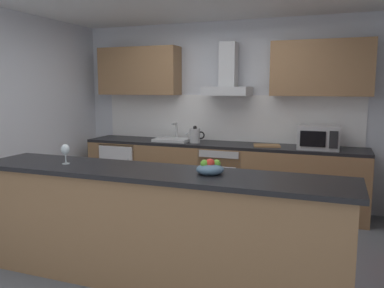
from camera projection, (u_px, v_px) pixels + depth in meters
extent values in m
cube|color=slate|center=(175.00, 249.00, 4.13)|extent=(5.44, 4.77, 0.02)
cube|color=silver|center=(227.00, 113.00, 5.75)|extent=(5.44, 0.12, 2.60)
cube|color=silver|center=(1.00, 118.00, 4.73)|extent=(0.12, 4.77, 2.60)
cube|color=white|center=(225.00, 118.00, 5.69)|extent=(3.77, 0.02, 0.66)
cube|color=olive|center=(218.00, 176.00, 5.52)|extent=(3.91, 0.60, 0.86)
cube|color=black|center=(219.00, 145.00, 5.45)|extent=(3.91, 0.60, 0.04)
cube|color=olive|center=(153.00, 230.00, 3.32)|extent=(3.15, 0.52, 0.95)
cube|color=black|center=(152.00, 173.00, 3.25)|extent=(3.25, 0.64, 0.04)
cube|color=olive|center=(139.00, 71.00, 5.90)|extent=(1.25, 0.32, 0.70)
cube|color=olive|center=(321.00, 68.00, 4.99)|extent=(1.25, 0.32, 0.70)
cube|color=slate|center=(224.00, 175.00, 5.46)|extent=(0.60, 0.56, 0.80)
cube|color=black|center=(218.00, 184.00, 5.20)|extent=(0.50, 0.02, 0.48)
cube|color=#B7BABC|center=(219.00, 154.00, 5.15)|extent=(0.54, 0.02, 0.09)
cylinder|color=#B7BABC|center=(218.00, 167.00, 5.14)|extent=(0.49, 0.02, 0.02)
cube|color=white|center=(126.00, 169.00, 6.01)|extent=(0.58, 0.56, 0.85)
cube|color=silver|center=(116.00, 173.00, 5.74)|extent=(0.55, 0.02, 0.80)
cylinder|color=#B7BABC|center=(129.00, 172.00, 5.64)|extent=(0.02, 0.02, 0.38)
cube|color=#B7BABC|center=(319.00, 137.00, 4.93)|extent=(0.50, 0.36, 0.30)
cube|color=black|center=(313.00, 139.00, 4.77)|extent=(0.30, 0.02, 0.19)
cube|color=black|center=(334.00, 140.00, 4.69)|extent=(0.10, 0.01, 0.21)
cube|color=silver|center=(173.00, 140.00, 5.67)|extent=(0.50, 0.40, 0.04)
cylinder|color=#B7BABC|center=(177.00, 131.00, 5.77)|extent=(0.03, 0.03, 0.26)
cylinder|color=#B7BABC|center=(174.00, 124.00, 5.68)|extent=(0.03, 0.16, 0.03)
cylinder|color=#B7BABC|center=(195.00, 136.00, 5.50)|extent=(0.15, 0.15, 0.20)
sphere|color=black|center=(195.00, 128.00, 5.48)|extent=(0.06, 0.06, 0.06)
cone|color=#B7BABC|center=(188.00, 133.00, 5.53)|extent=(0.09, 0.04, 0.07)
torus|color=black|center=(201.00, 135.00, 5.46)|extent=(0.11, 0.02, 0.11)
cube|color=#B7BABC|center=(227.00, 91.00, 5.39)|extent=(0.62, 0.45, 0.12)
cube|color=#B7BABC|center=(229.00, 65.00, 5.39)|extent=(0.22, 0.22, 0.60)
cylinder|color=silver|center=(66.00, 164.00, 3.52)|extent=(0.07, 0.07, 0.01)
cylinder|color=silver|center=(66.00, 158.00, 3.51)|extent=(0.01, 0.01, 0.09)
ellipsoid|color=silver|center=(65.00, 149.00, 3.50)|extent=(0.08, 0.08, 0.10)
ellipsoid|color=slate|center=(210.00, 169.00, 3.11)|extent=(0.22, 0.22, 0.09)
sphere|color=#66B233|center=(204.00, 164.00, 3.10)|extent=(0.06, 0.06, 0.06)
sphere|color=#66B233|center=(217.00, 163.00, 3.11)|extent=(0.06, 0.06, 0.06)
sphere|color=red|center=(210.00, 163.00, 3.10)|extent=(0.08, 0.08, 0.08)
cube|color=#9E7247|center=(267.00, 146.00, 5.17)|extent=(0.38, 0.30, 0.02)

